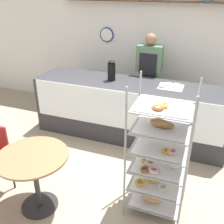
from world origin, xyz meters
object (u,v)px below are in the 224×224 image
at_px(pastry_rack, 158,158).
at_px(person_worker, 148,77).
at_px(coffee_carafe, 111,71).
at_px(donut_tray_counter, 169,86).
at_px(cafe_table, 34,168).

distance_m(pastry_rack, person_worker, 2.10).
bearing_deg(coffee_carafe, donut_tray_counter, 1.18).
distance_m(person_worker, cafe_table, 2.57).
distance_m(cafe_table, coffee_carafe, 2.01).
bearing_deg(donut_tray_counter, cafe_table, -119.65).
xyz_separation_m(coffee_carafe, donut_tray_counter, (0.92, 0.02, -0.14)).
height_order(pastry_rack, cafe_table, pastry_rack).
height_order(person_worker, donut_tray_counter, person_worker).
distance_m(pastry_rack, cafe_table, 1.36).
relative_size(person_worker, donut_tray_counter, 4.53).
bearing_deg(donut_tray_counter, person_worker, 129.71).
height_order(cafe_table, donut_tray_counter, donut_tray_counter).
bearing_deg(person_worker, cafe_table, -105.12).
distance_m(pastry_rack, coffee_carafe, 1.86).
relative_size(cafe_table, donut_tray_counter, 2.13).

